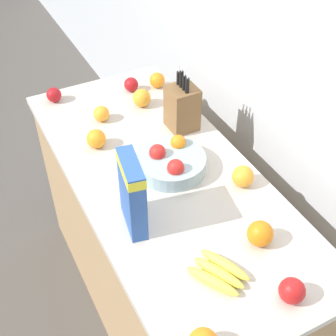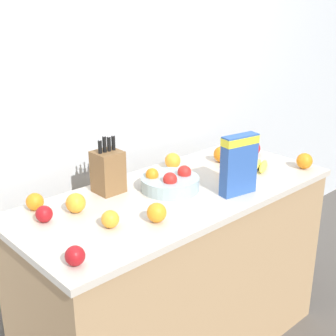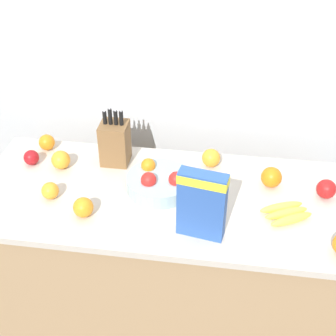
{
  "view_description": "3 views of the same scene",
  "coord_description": "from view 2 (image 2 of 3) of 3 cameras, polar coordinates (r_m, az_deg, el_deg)",
  "views": [
    {
      "loc": [
        1.23,
        -0.61,
        2.16
      ],
      "look_at": [
        0.09,
        -0.02,
        1.03
      ],
      "focal_mm": 50.0,
      "sensor_mm": 36.0,
      "label": 1
    },
    {
      "loc": [
        -1.41,
        -1.46,
        1.8
      ],
      "look_at": [
        -0.01,
        0.05,
        1.03
      ],
      "focal_mm": 50.0,
      "sensor_mm": 36.0,
      "label": 2
    },
    {
      "loc": [
        0.25,
        -1.51,
        2.18
      ],
      "look_at": [
        0.03,
        0.03,
        1.04
      ],
      "focal_mm": 50.0,
      "sensor_mm": 36.0,
      "label": 3
    }
  ],
  "objects": [
    {
      "name": "wall_back",
      "position": [
        2.52,
        -7.7,
        8.85
      ],
      "size": [
        9.0,
        0.06,
        2.6
      ],
      "color": "silver",
      "rests_on": "ground_plane"
    },
    {
      "name": "counter",
      "position": [
        2.43,
        1.1,
        -12.87
      ],
      "size": [
        1.59,
        0.69,
        0.92
      ],
      "color": "tan",
      "rests_on": "ground_plane"
    },
    {
      "name": "knife_block",
      "position": [
        2.18,
        -7.33,
        -0.38
      ],
      "size": [
        0.12,
        0.12,
        0.3
      ],
      "color": "brown",
      "rests_on": "counter"
    },
    {
      "name": "cereal_box",
      "position": [
        2.15,
        8.65,
        0.71
      ],
      "size": [
        0.19,
        0.09,
        0.28
      ],
      "rotation": [
        0.0,
        0.0,
        -0.18
      ],
      "color": "#2D56A8",
      "rests_on": "counter"
    },
    {
      "name": "fruit_bowl",
      "position": [
        2.22,
        0.25,
        -1.73
      ],
      "size": [
        0.28,
        0.28,
        0.11
      ],
      "color": "#99B2B7",
      "rests_on": "counter"
    },
    {
      "name": "banana_bunch",
      "position": [
        2.53,
        10.68,
        0.3
      ],
      "size": [
        0.22,
        0.18,
        0.04
      ],
      "rotation": [
        0.0,
        0.0,
        3.62
      ],
      "color": "yellow",
      "rests_on": "counter"
    },
    {
      "name": "apple_middle",
      "position": [
        2.73,
        10.35,
        2.37
      ],
      "size": [
        0.08,
        0.08,
        0.08
      ],
      "primitive_type": "sphere",
      "color": "red",
      "rests_on": "counter"
    },
    {
      "name": "apple_rightmost",
      "position": [
        1.97,
        -14.87,
        -5.45
      ],
      "size": [
        0.07,
        0.07,
        0.07
      ],
      "primitive_type": "sphere",
      "color": "#A31419",
      "rests_on": "counter"
    },
    {
      "name": "apple_leftmost",
      "position": [
        1.65,
        -11.27,
        -10.45
      ],
      "size": [
        0.07,
        0.07,
        0.07
      ],
      "primitive_type": "sphere",
      "color": "#A31419",
      "rests_on": "counter"
    },
    {
      "name": "orange_mid_left",
      "position": [
        2.59,
        6.55,
        1.66
      ],
      "size": [
        0.09,
        0.09,
        0.09
      ],
      "primitive_type": "sphere",
      "color": "orange",
      "rests_on": "counter"
    },
    {
      "name": "orange_by_cereal",
      "position": [
        2.58,
        16.3,
        0.83
      ],
      "size": [
        0.08,
        0.08,
        0.08
      ],
      "primitive_type": "sphere",
      "color": "orange",
      "rests_on": "counter"
    },
    {
      "name": "orange_near_bowl",
      "position": [
        2.48,
        0.58,
        0.89
      ],
      "size": [
        0.08,
        0.08,
        0.08
      ],
      "primitive_type": "sphere",
      "color": "orange",
      "rests_on": "counter"
    },
    {
      "name": "orange_back_center",
      "position": [
        1.88,
        -7.06,
        -6.21
      ],
      "size": [
        0.07,
        0.07,
        0.07
      ],
      "primitive_type": "sphere",
      "color": "orange",
      "rests_on": "counter"
    },
    {
      "name": "orange_mid_right",
      "position": [
        2.02,
        -11.19,
        -4.2
      ],
      "size": [
        0.09,
        0.09,
        0.09
      ],
      "primitive_type": "sphere",
      "color": "orange",
      "rests_on": "counter"
    },
    {
      "name": "orange_front_left",
      "position": [
        1.91,
        -1.39,
        -5.46
      ],
      "size": [
        0.08,
        0.08,
        0.08
      ],
      "primitive_type": "sphere",
      "color": "orange",
      "rests_on": "counter"
    },
    {
      "name": "orange_front_right",
      "position": [
        2.09,
        -15.92,
        -3.98
      ],
      "size": [
        0.08,
        0.08,
        0.08
      ],
      "primitive_type": "sphere",
      "color": "orange",
      "rests_on": "counter"
    }
  ]
}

